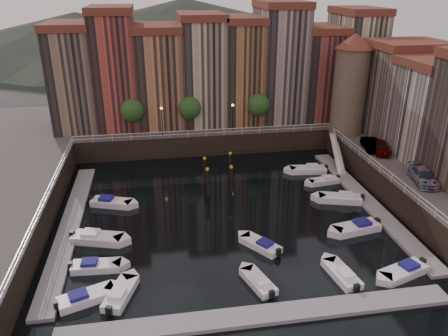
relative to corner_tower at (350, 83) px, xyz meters
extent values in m
plane|color=black|center=(-20.00, -14.50, -10.19)|extent=(200.00, 200.00, 0.00)
cube|color=black|center=(-20.00, 11.50, -8.69)|extent=(80.00, 20.00, 3.00)
cube|color=gray|center=(-36.20, -15.50, -10.02)|extent=(2.00, 28.00, 0.35)
cube|color=gray|center=(-3.80, -15.50, -10.02)|extent=(2.00, 28.00, 0.35)
cube|color=gray|center=(-20.00, -31.50, -10.02)|extent=(30.00, 2.00, 0.35)
cone|color=#2D382D|center=(-50.00, 95.50, -3.19)|extent=(80.00, 80.00, 14.00)
cone|color=#2D382D|center=(-15.00, 95.50, -1.19)|extent=(100.00, 100.00, 18.00)
cone|color=#2D382D|center=(20.00, 95.50, -4.19)|extent=(70.00, 70.00, 12.00)
cube|color=#7E6750|center=(-38.00, 9.00, -0.19)|extent=(6.00, 10.00, 14.00)
cube|color=brown|center=(-38.00, 9.00, 7.31)|extent=(6.30, 10.30, 1.00)
cube|color=#A64034|center=(-32.10, 9.00, 0.81)|extent=(5.80, 10.00, 16.00)
cube|color=brown|center=(-32.10, 9.00, 9.31)|extent=(6.10, 10.30, 1.00)
cube|color=#AF7148|center=(-25.95, 9.00, -0.44)|extent=(6.50, 10.00, 13.50)
cube|color=brown|center=(-25.95, 9.00, 6.81)|extent=(6.80, 10.30, 1.00)
cube|color=tan|center=(-19.60, 9.00, 0.31)|extent=(6.20, 10.00, 15.00)
cube|color=brown|center=(-19.60, 9.00, 8.31)|extent=(6.50, 10.30, 1.00)
cube|color=#9C6739|center=(-13.70, 9.00, 0.06)|extent=(5.60, 10.00, 14.50)
cube|color=brown|center=(-13.70, 9.00, 7.81)|extent=(5.90, 10.30, 1.00)
cube|color=gray|center=(-7.70, 9.00, 1.06)|extent=(6.40, 10.00, 16.50)
cube|color=brown|center=(-7.70, 9.00, 9.81)|extent=(6.70, 10.30, 1.00)
cube|color=brown|center=(-1.50, 9.00, -0.69)|extent=(6.00, 10.00, 13.00)
cube|color=brown|center=(-1.50, 9.00, 6.31)|extent=(6.30, 10.30, 1.00)
cube|color=#C7B992|center=(4.45, 9.00, 0.56)|extent=(5.90, 10.00, 15.50)
cube|color=brown|center=(4.45, 9.00, 8.81)|extent=(6.20, 10.30, 1.00)
cube|color=#6F6053|center=(6.50, -2.50, -1.19)|extent=(9.00, 8.00, 12.00)
cube|color=brown|center=(6.50, -2.50, 5.31)|extent=(9.30, 8.30, 1.00)
cube|color=#BAAFA3|center=(6.50, -10.50, -1.69)|extent=(9.00, 8.00, 11.00)
cube|color=brown|center=(6.50, -10.50, 4.31)|extent=(9.30, 8.30, 1.00)
cylinder|color=#6B5B4C|center=(0.00, 0.00, -1.19)|extent=(4.60, 4.60, 12.00)
cone|color=brown|center=(0.00, 0.00, 5.61)|extent=(5.20, 5.20, 2.00)
cylinder|color=black|center=(-30.00, 3.70, -5.99)|extent=(0.30, 0.30, 2.40)
sphere|color=#1E4719|center=(-30.00, 3.70, -3.59)|extent=(3.20, 3.20, 3.20)
cylinder|color=black|center=(-22.00, 3.70, -5.99)|extent=(0.30, 0.30, 2.40)
sphere|color=#1E4719|center=(-22.00, 3.70, -3.59)|extent=(3.20, 3.20, 3.20)
cylinder|color=black|center=(-12.00, 3.70, -5.99)|extent=(0.30, 0.30, 2.40)
sphere|color=#1E4719|center=(-12.00, 3.70, -3.59)|extent=(3.20, 3.20, 3.20)
cylinder|color=black|center=(-26.00, 2.70, -5.19)|extent=(0.12, 0.12, 4.00)
sphere|color=#FFD88C|center=(-26.00, 2.70, -3.19)|extent=(0.36, 0.36, 0.36)
cylinder|color=black|center=(-16.00, 2.70, -5.19)|extent=(0.12, 0.12, 4.00)
sphere|color=#FFD88C|center=(-16.00, 2.70, -3.19)|extent=(0.36, 0.36, 0.36)
cube|color=white|center=(-20.00, 1.50, -6.24)|extent=(36.00, 0.08, 0.08)
cube|color=white|center=(-20.00, 1.50, -6.69)|extent=(36.00, 0.06, 0.06)
cube|color=white|center=(-2.00, -15.50, -6.24)|extent=(0.08, 34.00, 0.08)
cube|color=white|center=(-2.00, -15.50, -6.69)|extent=(0.06, 34.00, 0.06)
cube|color=white|center=(-38.00, -15.50, -6.24)|extent=(0.08, 34.00, 0.08)
cube|color=white|center=(-38.00, -15.50, -6.69)|extent=(0.06, 34.00, 0.06)
cube|color=white|center=(-2.90, -4.50, -8.44)|extent=(2.78, 8.26, 2.81)
cube|color=white|center=(-2.90, -4.50, -7.94)|extent=(1.93, 8.32, 3.65)
cylinder|color=black|center=(-21.39, -10.86, -8.69)|extent=(0.32, 0.32, 3.60)
cylinder|color=gold|center=(-21.39, -10.86, -6.84)|extent=(0.36, 0.36, 0.25)
cylinder|color=black|center=(-21.31, -7.56, -8.69)|extent=(0.32, 0.32, 3.60)
cylinder|color=gold|center=(-21.31, -7.56, -6.84)|extent=(0.36, 0.36, 0.25)
cylinder|color=black|center=(-18.59, -10.69, -8.69)|extent=(0.32, 0.32, 3.60)
cylinder|color=gold|center=(-18.59, -10.69, -6.84)|extent=(0.36, 0.36, 0.25)
cylinder|color=black|center=(-17.94, -6.41, -8.69)|extent=(0.32, 0.32, 3.60)
cylinder|color=gold|center=(-17.94, -6.41, -6.84)|extent=(0.36, 0.36, 0.25)
cube|color=white|center=(-33.10, -27.53, -9.90)|extent=(4.67, 3.08, 0.74)
cube|color=navy|center=(-33.66, -27.73, -9.45)|extent=(1.71, 1.59, 0.50)
cube|color=black|center=(-35.24, -28.31, -9.65)|extent=(0.50, 0.58, 0.69)
cube|color=white|center=(-32.76, -23.46, -9.91)|extent=(4.29, 1.89, 0.71)
cube|color=navy|center=(-33.33, -23.42, -9.48)|extent=(1.41, 1.23, 0.48)
cube|color=black|center=(-34.94, -23.31, -9.67)|extent=(0.36, 0.50, 0.67)
cube|color=white|center=(-33.10, -18.96, -9.86)|extent=(5.19, 3.21, 0.83)
cube|color=white|center=(-33.73, -18.77, -9.37)|extent=(1.86, 1.72, 0.55)
cube|color=black|center=(-35.52, -18.22, -9.59)|extent=(0.53, 0.64, 0.77)
cube|color=white|center=(-32.30, -11.61, -9.89)|extent=(4.84, 3.16, 0.77)
cube|color=navy|center=(-32.88, -11.41, -9.42)|extent=(1.77, 1.64, 0.51)
cube|color=black|center=(-34.53, -10.82, -9.63)|extent=(0.51, 0.60, 0.72)
cube|color=white|center=(-6.85, -28.50, -9.89)|extent=(4.77, 3.04, 0.76)
cube|color=navy|center=(-6.28, -28.31, -9.43)|extent=(1.73, 1.60, 0.51)
cube|color=black|center=(-4.64, -27.76, -9.64)|extent=(0.50, 0.59, 0.71)
cube|color=white|center=(-7.73, -21.16, -9.87)|extent=(5.04, 2.67, 0.82)
cube|color=navy|center=(-7.09, -21.05, -9.38)|extent=(1.73, 1.55, 0.54)
cube|color=black|center=(-5.27, -20.72, -9.60)|extent=(0.47, 0.60, 0.76)
cube|color=white|center=(-6.75, -14.81, -9.87)|extent=(5.06, 3.07, 0.81)
cube|color=white|center=(-6.13, -14.98, -9.39)|extent=(1.81, 1.66, 0.54)
cube|color=black|center=(-4.37, -15.49, -9.60)|extent=(0.51, 0.62, 0.75)
cube|color=white|center=(-6.78, -9.87, -9.93)|extent=(4.02, 2.03, 0.66)
cube|color=white|center=(-6.26, -9.80, -9.54)|extent=(1.36, 1.22, 0.44)
cube|color=black|center=(-4.79, -9.58, -9.71)|extent=(0.37, 0.48, 0.61)
cube|color=white|center=(-7.59, -6.34, -9.88)|extent=(4.81, 2.30, 0.79)
cube|color=white|center=(-6.96, -6.41, -9.40)|extent=(1.61, 1.42, 0.53)
cube|color=black|center=(-5.18, -6.61, -9.61)|extent=(0.43, 0.57, 0.74)
cube|color=white|center=(-30.50, -27.46, -9.91)|extent=(2.93, 4.49, 0.71)
cube|color=white|center=(-30.69, -28.00, -9.48)|extent=(1.52, 1.64, 0.48)
cube|color=black|center=(-31.23, -29.52, -9.67)|extent=(0.56, 0.47, 0.67)
cube|color=white|center=(-19.37, -27.74, -9.93)|extent=(2.63, 4.13, 0.66)
cube|color=white|center=(-19.20, -28.24, -9.54)|extent=(1.38, 1.50, 0.44)
cube|color=black|center=(-18.73, -29.65, -9.71)|extent=(0.51, 0.43, 0.61)
cube|color=white|center=(-12.17, -27.91, -9.91)|extent=(2.24, 4.37, 0.71)
cube|color=white|center=(-12.08, -28.48, -9.48)|extent=(1.33, 1.49, 0.47)
cube|color=black|center=(-11.83, -30.07, -9.67)|extent=(0.52, 0.40, 0.66)
imported|color=gray|center=(0.93, -8.66, -6.44)|extent=(2.81, 4.75, 1.52)
imported|color=gray|center=(0.16, -7.43, -6.48)|extent=(2.27, 4.56, 1.44)
imported|color=gray|center=(1.16, -17.62, -6.45)|extent=(3.17, 5.43, 1.48)
cube|color=white|center=(-17.90, -22.46, -9.91)|extent=(3.70, 4.24, 0.70)
cube|color=navy|center=(-17.57, -22.91, -9.50)|extent=(1.67, 1.71, 0.47)
cube|color=black|center=(-16.64, -24.19, -9.68)|extent=(0.57, 0.54, 0.65)
camera|label=1|loc=(-26.88, -56.27, 12.99)|focal=35.00mm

